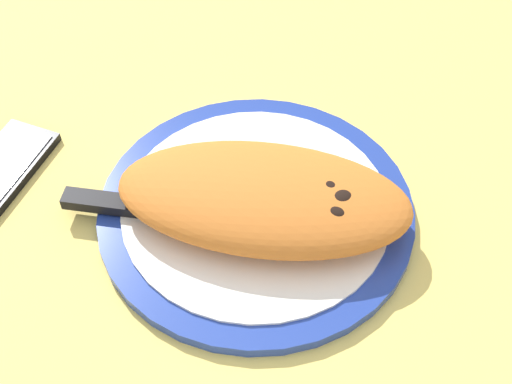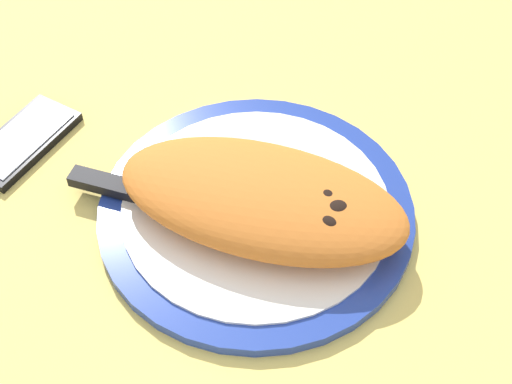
{
  "view_description": "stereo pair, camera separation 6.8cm",
  "coord_description": "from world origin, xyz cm",
  "px_view_note": "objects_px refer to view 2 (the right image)",
  "views": [
    {
      "loc": [
        -18.7,
        39.86,
        56.01
      ],
      "look_at": [
        0.0,
        0.0,
        3.53
      ],
      "focal_mm": 49.98,
      "sensor_mm": 36.0,
      "label": 1
    },
    {
      "loc": [
        -24.65,
        36.48,
        56.01
      ],
      "look_at": [
        0.0,
        0.0,
        3.53
      ],
      "focal_mm": 49.98,
      "sensor_mm": 36.0,
      "label": 2
    }
  ],
  "objects_px": {
    "calzone": "(262,198)",
    "fork": "(283,157)",
    "smartphone": "(23,141)",
    "knife": "(153,197)",
    "plate": "(256,210)"
  },
  "relations": [
    {
      "from": "fork",
      "to": "knife",
      "type": "height_order",
      "value": "knife"
    },
    {
      "from": "calzone",
      "to": "fork",
      "type": "bearing_deg",
      "value": -72.4
    },
    {
      "from": "calzone",
      "to": "fork",
      "type": "xyz_separation_m",
      "value": [
        0.02,
        -0.07,
        -0.02
      ]
    },
    {
      "from": "plate",
      "to": "knife",
      "type": "bearing_deg",
      "value": 30.3
    },
    {
      "from": "calzone",
      "to": "knife",
      "type": "bearing_deg",
      "value": 23.86
    },
    {
      "from": "calzone",
      "to": "smartphone",
      "type": "height_order",
      "value": "calzone"
    },
    {
      "from": "knife",
      "to": "smartphone",
      "type": "distance_m",
      "value": 0.18
    },
    {
      "from": "plate",
      "to": "calzone",
      "type": "xyz_separation_m",
      "value": [
        -0.01,
        0.01,
        0.03
      ]
    },
    {
      "from": "knife",
      "to": "smartphone",
      "type": "bearing_deg",
      "value": 3.19
    },
    {
      "from": "smartphone",
      "to": "plate",
      "type": "bearing_deg",
      "value": -166.97
    },
    {
      "from": "calzone",
      "to": "smartphone",
      "type": "relative_size",
      "value": 2.37
    },
    {
      "from": "plate",
      "to": "knife",
      "type": "xyz_separation_m",
      "value": [
        0.09,
        0.05,
        0.01
      ]
    },
    {
      "from": "plate",
      "to": "smartphone",
      "type": "distance_m",
      "value": 0.27
    },
    {
      "from": "knife",
      "to": "calzone",
      "type": "bearing_deg",
      "value": -156.14
    },
    {
      "from": "knife",
      "to": "smartphone",
      "type": "height_order",
      "value": "knife"
    }
  ]
}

